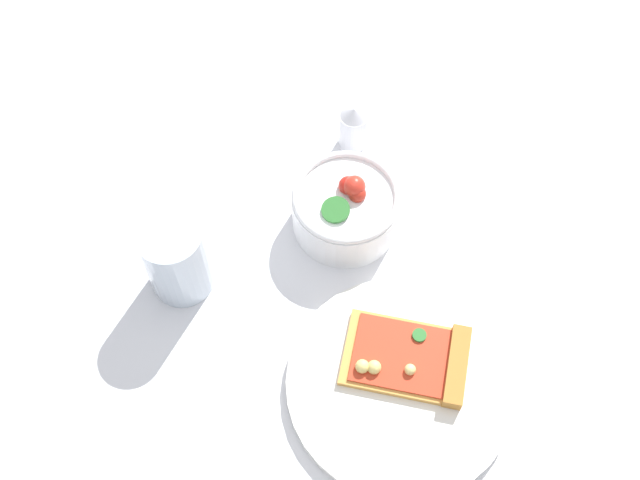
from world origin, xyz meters
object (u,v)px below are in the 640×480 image
at_px(plate, 400,384).
at_px(pepper_shaker, 353,127).
at_px(soda_glass, 177,260).
at_px(salad_bowl, 346,208).
at_px(pizza_slice_main, 414,360).

height_order(plate, pepper_shaker, pepper_shaker).
relative_size(plate, soda_glass, 2.23).
relative_size(salad_bowl, soda_glass, 1.15).
bearing_deg(plate, pepper_shaker, -171.83).
bearing_deg(salad_bowl, plate, 15.41).
bearing_deg(pizza_slice_main, soda_glass, -111.92).
xyz_separation_m(salad_bowl, soda_glass, (0.08, -0.18, 0.02)).
distance_m(plate, salad_bowl, 0.21).
xyz_separation_m(plate, soda_glass, (-0.12, -0.24, 0.04)).
bearing_deg(soda_glass, pizza_slice_main, 68.08).
xyz_separation_m(plate, pizza_slice_main, (-0.02, 0.01, 0.01)).
bearing_deg(plate, pizza_slice_main, 147.80).
xyz_separation_m(pizza_slice_main, soda_glass, (-0.10, -0.25, 0.03)).
height_order(salad_bowl, pepper_shaker, salad_bowl).
bearing_deg(salad_bowl, soda_glass, -67.55).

